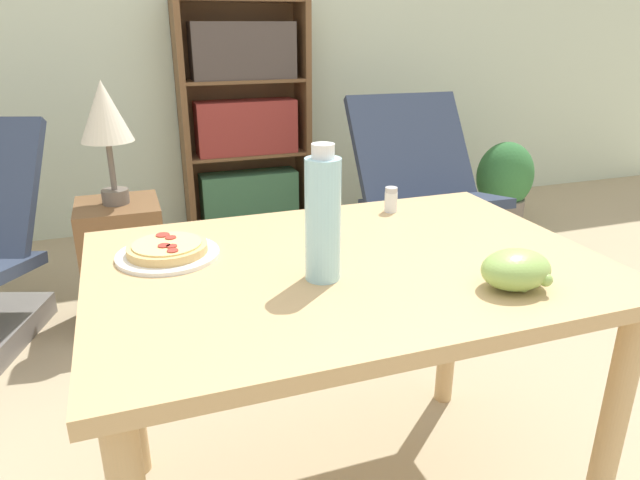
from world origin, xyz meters
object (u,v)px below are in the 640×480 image
(side_table, at_px, (124,263))
(potted_plant_floor, at_px, (504,185))
(lounge_chair_far, at_px, (421,210))
(table_lamp, at_px, (105,117))
(grape_bunch, at_px, (516,270))
(bookshelf, at_px, (245,124))
(pizza_on_plate, at_px, (168,251))
(drink_bottle, at_px, (323,218))
(salt_shaker, at_px, (391,200))

(side_table, distance_m, potted_plant_floor, 2.36)
(lounge_chair_far, distance_m, table_lamp, 1.71)
(potted_plant_floor, bearing_deg, grape_bunch, -126.97)
(table_lamp, xyz_separation_m, potted_plant_floor, (2.32, 0.47, -0.61))
(grape_bunch, xyz_separation_m, table_lamp, (-0.78, 1.58, 0.12))
(grape_bunch, xyz_separation_m, bookshelf, (0.02, 2.67, -0.12))
(pizza_on_plate, xyz_separation_m, table_lamp, (-0.12, 1.17, 0.15))
(grape_bunch, distance_m, side_table, 1.83)
(lounge_chair_far, distance_m, bookshelf, 1.24)
(lounge_chair_far, relative_size, side_table, 1.61)
(pizza_on_plate, bearing_deg, bookshelf, 73.23)
(drink_bottle, distance_m, side_table, 1.58)
(salt_shaker, bearing_deg, grape_bunch, -88.39)
(grape_bunch, xyz_separation_m, drink_bottle, (-0.36, 0.18, 0.10))
(drink_bottle, relative_size, lounge_chair_far, 0.33)
(pizza_on_plate, height_order, table_lamp, table_lamp)
(drink_bottle, height_order, lounge_chair_far, drink_bottle)
(bookshelf, height_order, side_table, bookshelf)
(lounge_chair_far, bearing_deg, drink_bottle, -123.35)
(salt_shaker, height_order, table_lamp, table_lamp)
(bookshelf, bearing_deg, drink_bottle, -98.66)
(pizza_on_plate, distance_m, side_table, 1.27)
(pizza_on_plate, height_order, side_table, pizza_on_plate)
(pizza_on_plate, relative_size, side_table, 0.44)
(grape_bunch, distance_m, bookshelf, 2.67)
(side_table, bearing_deg, table_lamp, 180.00)
(drink_bottle, xyz_separation_m, lounge_chair_far, (1.16, 1.60, -0.59))
(lounge_chair_far, height_order, table_lamp, table_lamp)
(lounge_chair_far, bearing_deg, table_lamp, -170.16)
(pizza_on_plate, height_order, drink_bottle, drink_bottle)
(grape_bunch, xyz_separation_m, potted_plant_floor, (1.54, 2.05, -0.49))
(salt_shaker, xyz_separation_m, bookshelf, (0.04, 2.12, -0.11))
(lounge_chair_far, bearing_deg, salt_shaker, -120.98)
(side_table, bearing_deg, pizza_on_plate, -84.16)
(salt_shaker, relative_size, table_lamp, 0.14)
(table_lamp, bearing_deg, bookshelf, 53.73)
(pizza_on_plate, xyz_separation_m, grape_bunch, (0.66, -0.41, 0.03))
(side_table, distance_m, table_lamp, 0.63)
(table_lamp, bearing_deg, drink_bottle, -73.29)
(drink_bottle, distance_m, salt_shaker, 0.51)
(salt_shaker, distance_m, side_table, 1.38)
(bookshelf, xyz_separation_m, potted_plant_floor, (1.52, -0.62, -0.37))
(drink_bottle, height_order, bookshelf, bookshelf)
(lounge_chair_far, bearing_deg, bookshelf, 133.78)
(drink_bottle, relative_size, bookshelf, 0.21)
(potted_plant_floor, bearing_deg, table_lamp, -168.52)
(side_table, bearing_deg, lounge_chair_far, 7.39)
(potted_plant_floor, bearing_deg, pizza_on_plate, -143.32)
(grape_bunch, bearing_deg, lounge_chair_far, 65.78)
(grape_bunch, bearing_deg, table_lamp, 116.20)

